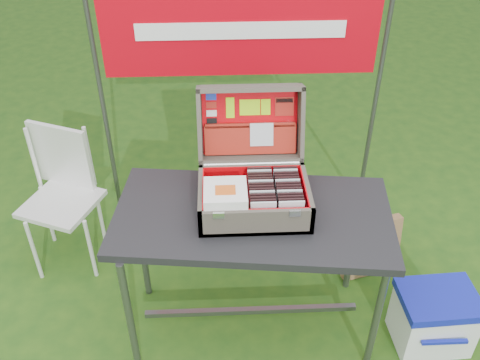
{
  "coord_description": "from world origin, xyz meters",
  "views": [
    {
      "loc": [
        -0.14,
        -1.86,
        2.42
      ],
      "look_at": [
        -0.05,
        0.1,
        0.97
      ],
      "focal_mm": 40.0,
      "sensor_mm": 36.0,
      "label": 1
    }
  ],
  "objects_px": {
    "cooler": "(433,318)",
    "cardboard_box": "(371,248)",
    "table": "(252,274)",
    "suitcase": "(254,162)",
    "chair": "(62,205)"
  },
  "relations": [
    {
      "from": "table",
      "to": "cardboard_box",
      "type": "xyz_separation_m",
      "value": [
        0.75,
        0.39,
        -0.22
      ]
    },
    {
      "from": "chair",
      "to": "cardboard_box",
      "type": "height_order",
      "value": "chair"
    },
    {
      "from": "chair",
      "to": "table",
      "type": "bearing_deg",
      "value": -5.45
    },
    {
      "from": "cooler",
      "to": "cardboard_box",
      "type": "bearing_deg",
      "value": 108.44
    },
    {
      "from": "table",
      "to": "chair",
      "type": "relative_size",
      "value": 1.52
    },
    {
      "from": "cardboard_box",
      "to": "suitcase",
      "type": "bearing_deg",
      "value": -172.76
    },
    {
      "from": "chair",
      "to": "cardboard_box",
      "type": "relative_size",
      "value": 2.25
    },
    {
      "from": "table",
      "to": "suitcase",
      "type": "height_order",
      "value": "suitcase"
    },
    {
      "from": "cooler",
      "to": "chair",
      "type": "distance_m",
      "value": 2.18
    },
    {
      "from": "suitcase",
      "to": "cooler",
      "type": "height_order",
      "value": "suitcase"
    },
    {
      "from": "cooler",
      "to": "chair",
      "type": "height_order",
      "value": "chair"
    },
    {
      "from": "table",
      "to": "chair",
      "type": "bearing_deg",
      "value": 158.4
    },
    {
      "from": "table",
      "to": "cooler",
      "type": "distance_m",
      "value": 0.99
    },
    {
      "from": "cardboard_box",
      "to": "cooler",
      "type": "bearing_deg",
      "value": -83.71
    },
    {
      "from": "suitcase",
      "to": "cardboard_box",
      "type": "height_order",
      "value": "suitcase"
    }
  ]
}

